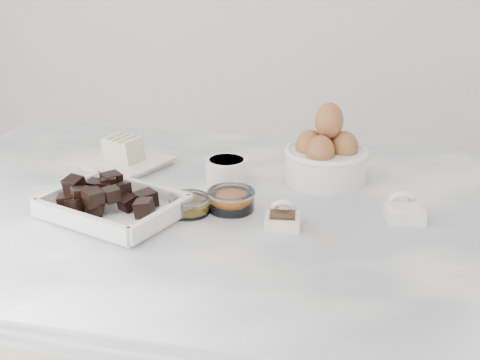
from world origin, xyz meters
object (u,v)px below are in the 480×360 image
chocolate_dish (113,202)px  butter_plate (124,157)px  salt_spoon (404,210)px  vanilla_spoon (283,218)px  sugar_ramekin (227,170)px  honey_bowl (189,204)px  egg_bowl (326,156)px  zest_bowl (231,199)px

chocolate_dish → butter_plate: bearing=107.9°
salt_spoon → vanilla_spoon: bearing=-159.1°
salt_spoon → butter_plate: bearing=166.9°
sugar_ramekin → honey_bowl: (-0.03, -0.15, -0.01)m
salt_spoon → egg_bowl: bearing=135.9°
butter_plate → zest_bowl: butter_plate is taller
butter_plate → salt_spoon: bearing=-13.1°
sugar_ramekin → egg_bowl: egg_bowl is taller
egg_bowl → chocolate_dish: bearing=-143.7°
butter_plate → egg_bowl: egg_bowl is taller
sugar_ramekin → honey_bowl: sugar_ramekin is taller
butter_plate → honey_bowl: (0.19, -0.19, -0.00)m
sugar_ramekin → vanilla_spoon: bearing=-49.8°
egg_bowl → salt_spoon: 0.21m
honey_bowl → zest_bowl: bearing=25.0°
chocolate_dish → butter_plate: size_ratio=1.40×
salt_spoon → zest_bowl: bearing=-174.0°
egg_bowl → zest_bowl: 0.22m
honey_bowl → chocolate_dish: bearing=-162.5°
chocolate_dish → sugar_ramekin: chocolate_dish is taller
chocolate_dish → sugar_ramekin: size_ratio=3.29×
chocolate_dish → zest_bowl: bearing=20.2°
chocolate_dish → salt_spoon: size_ratio=3.14×
zest_bowl → vanilla_spoon: (0.10, -0.04, -0.01)m
butter_plate → salt_spoon: (0.55, -0.13, -0.01)m
zest_bowl → butter_plate: bearing=148.7°
sugar_ramekin → zest_bowl: size_ratio=0.96×
chocolate_dish → butter_plate: butter_plate is taller
egg_bowl → salt_spoon: bearing=-44.1°
sugar_ramekin → honey_bowl: 0.15m
chocolate_dish → vanilla_spoon: 0.28m
butter_plate → chocolate_dish: bearing=-72.1°
honey_bowl → zest_bowl: zest_bowl is taller
sugar_ramekin → zest_bowl: (0.04, -0.12, -0.01)m
honey_bowl → vanilla_spoon: bearing=-4.2°
butter_plate → zest_bowl: (0.26, -0.16, -0.00)m
butter_plate → sugar_ramekin: (0.22, -0.04, 0.01)m
butter_plate → zest_bowl: 0.30m
sugar_ramekin → zest_bowl: 0.12m
butter_plate → honey_bowl: size_ratio=2.62×
sugar_ramekin → salt_spoon: size_ratio=0.96×
butter_plate → honey_bowl: butter_plate is taller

